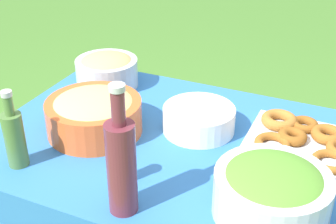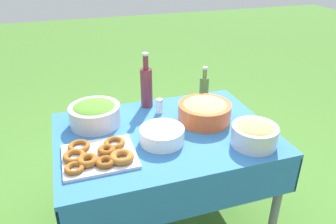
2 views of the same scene
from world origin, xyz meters
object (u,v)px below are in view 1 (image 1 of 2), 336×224
plate_stack (199,119)px  pasta_bowl (94,113)px  salad_bowl (272,190)px  bread_bowl (107,70)px  wine_bottle (121,164)px  donut_platter (307,140)px  olive_oil_bottle (14,137)px

plate_stack → pasta_bowl: bearing=25.6°
salad_bowl → bread_bowl: (0.78, -0.49, -0.01)m
pasta_bowl → plate_stack: size_ratio=1.31×
plate_stack → wine_bottle: wine_bottle is taller
pasta_bowl → wine_bottle: (-0.28, 0.30, 0.07)m
salad_bowl → donut_platter: (-0.03, -0.37, -0.05)m
donut_platter → olive_oil_bottle: olive_oil_bottle is taller
donut_platter → olive_oil_bottle: 0.91m
olive_oil_bottle → wine_bottle: bearing=173.2°
wine_bottle → bread_bowl: (0.43, -0.63, -0.08)m
bread_bowl → donut_platter: bearing=171.5°
pasta_bowl → olive_oil_bottle: olive_oil_bottle is taller
salad_bowl → pasta_bowl: (0.64, -0.16, -0.00)m
donut_platter → salad_bowl: bearing=85.0°
plate_stack → olive_oil_bottle: (0.42, 0.41, 0.05)m
salad_bowl → wine_bottle: size_ratio=0.83×
pasta_bowl → plate_stack: bearing=-154.4°
salad_bowl → plate_stack: (0.32, -0.31, -0.03)m
olive_oil_bottle → wine_bottle: wine_bottle is taller
pasta_bowl → wine_bottle: size_ratio=0.87×
bread_bowl → salad_bowl: bearing=148.0°
salad_bowl → plate_stack: salad_bowl is taller
olive_oil_bottle → wine_bottle: size_ratio=0.68×
olive_oil_bottle → bread_bowl: 0.59m
pasta_bowl → bread_bowl: size_ratio=1.29×
wine_bottle → olive_oil_bottle: bearing=-6.8°
pasta_bowl → plate_stack: 0.35m
bread_bowl → olive_oil_bottle: bearing=93.7°
donut_platter → olive_oil_bottle: size_ratio=1.55×
wine_bottle → plate_stack: bearing=-94.4°
pasta_bowl → plate_stack: pasta_bowl is taller
plate_stack → donut_platter: bearing=-171.4°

